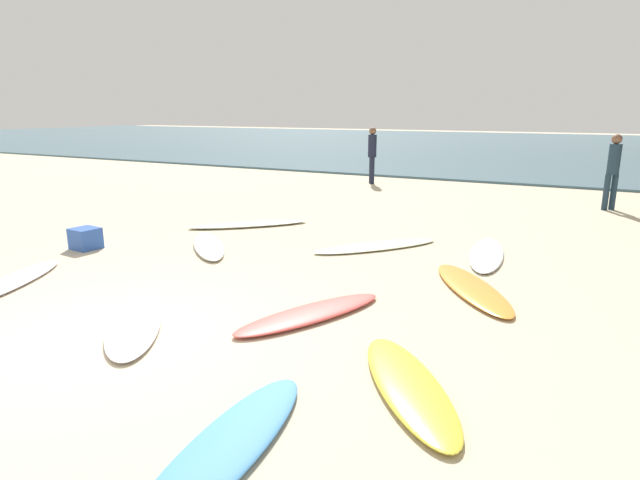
% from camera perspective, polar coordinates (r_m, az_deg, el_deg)
% --- Properties ---
extents(ground_plane, '(120.00, 120.00, 0.00)m').
position_cam_1_polar(ground_plane, '(6.27, -22.03, -9.83)').
color(ground_plane, beige).
extents(ocean_water, '(120.00, 40.00, 0.08)m').
position_cam_1_polar(ocean_water, '(38.62, 21.37, 9.47)').
color(ocean_water, '#426675').
rests_on(ocean_water, ground_plane).
extents(surfboard_0, '(2.18, 2.13, 0.09)m').
position_cam_1_polar(surfboard_0, '(11.33, -7.73, 1.71)').
color(surfboard_0, silver).
rests_on(surfboard_0, ground_plane).
extents(surfboard_1, '(1.29, 2.10, 0.08)m').
position_cam_1_polar(surfboard_1, '(8.75, -30.14, -3.79)').
color(surfboard_1, white).
rests_on(surfboard_1, ground_plane).
extents(surfboard_2, '(0.74, 2.14, 0.09)m').
position_cam_1_polar(surfboard_2, '(4.16, -10.02, -21.13)').
color(surfboard_2, '#4991D4').
rests_on(surfboard_2, ground_plane).
extents(surfboard_3, '(1.33, 2.15, 0.09)m').
position_cam_1_polar(surfboard_3, '(6.37, -1.01, -7.95)').
color(surfboard_3, '#E4544C').
rests_on(surfboard_3, ground_plane).
extents(surfboard_4, '(1.74, 2.18, 0.08)m').
position_cam_1_polar(surfboard_4, '(7.55, 16.15, -5.00)').
color(surfboard_4, orange).
rests_on(surfboard_4, ground_plane).
extents(surfboard_5, '(1.98, 2.26, 0.06)m').
position_cam_1_polar(surfboard_5, '(9.52, 6.13, -0.66)').
color(surfboard_5, '#E7EABE').
rests_on(surfboard_5, ground_plane).
extents(surfboard_6, '(1.71, 1.84, 0.08)m').
position_cam_1_polar(surfboard_6, '(6.43, -19.47, -8.63)').
color(surfboard_6, white).
rests_on(surfboard_6, ground_plane).
extents(surfboard_7, '(1.63, 1.91, 0.09)m').
position_cam_1_polar(surfboard_7, '(4.90, 9.58, -15.27)').
color(surfboard_7, yellow).
rests_on(surfboard_7, ground_plane).
extents(surfboard_8, '(1.83, 1.84, 0.09)m').
position_cam_1_polar(surfboard_8, '(9.66, -11.99, -0.60)').
color(surfboard_8, silver).
rests_on(surfboard_8, ground_plane).
extents(surfboard_9, '(0.87, 2.40, 0.08)m').
position_cam_1_polar(surfboard_9, '(9.37, 17.59, -1.45)').
color(surfboard_9, white).
rests_on(surfboard_9, ground_plane).
extents(beachgoer_near, '(0.39, 0.39, 1.85)m').
position_cam_1_polar(beachgoer_near, '(14.78, 29.16, 6.86)').
color(beachgoer_near, '#1E3342').
rests_on(beachgoer_near, ground_plane).
extents(beachgoer_mid, '(0.39, 0.39, 1.85)m').
position_cam_1_polar(beachgoer_mid, '(17.80, 5.67, 9.45)').
color(beachgoer_mid, '#191E33').
rests_on(beachgoer_mid, ground_plane).
extents(beach_cooler, '(0.49, 0.46, 0.37)m').
position_cam_1_polar(beach_cooler, '(10.27, -24.05, 0.16)').
color(beach_cooler, '#2D56B2').
rests_on(beach_cooler, ground_plane).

